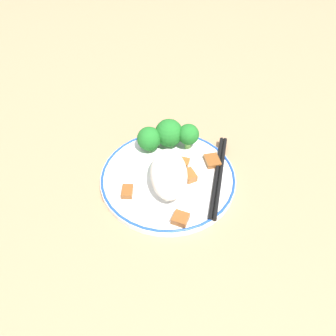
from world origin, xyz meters
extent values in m
plane|color=#9E7A56|center=(0.00, 0.00, 0.00)|extent=(3.00, 3.00, 0.00)
cylinder|color=white|center=(0.00, 0.00, 0.01)|extent=(0.25, 0.25, 0.01)
torus|color=#1E479E|center=(0.00, 0.00, 0.01)|extent=(0.25, 0.25, 0.01)
ellipsoid|color=white|center=(0.02, 0.00, 0.04)|extent=(0.11, 0.07, 0.06)
cylinder|color=#7FB756|center=(-0.08, 0.04, 0.02)|extent=(0.01, 0.01, 0.02)
sphere|color=#1E6B23|center=(-0.08, 0.04, 0.05)|extent=(0.04, 0.04, 0.04)
cylinder|color=#7FB756|center=(-0.09, 0.01, 0.02)|extent=(0.01, 0.01, 0.01)
sphere|color=#1E6B23|center=(-0.09, 0.01, 0.04)|extent=(0.06, 0.06, 0.06)
cylinder|color=#7FB756|center=(-0.07, -0.03, 0.02)|extent=(0.01, 0.01, 0.01)
sphere|color=#1E6B23|center=(-0.07, -0.03, 0.04)|extent=(0.05, 0.05, 0.05)
cube|color=brown|center=(-0.03, 0.09, 0.02)|extent=(0.04, 0.03, 0.01)
cube|color=brown|center=(0.04, -0.07, 0.02)|extent=(0.03, 0.02, 0.01)
cube|color=brown|center=(0.10, 0.01, 0.02)|extent=(0.03, 0.03, 0.01)
cube|color=brown|center=(-0.03, 0.03, 0.02)|extent=(0.03, 0.03, 0.01)
cube|color=brown|center=(0.01, 0.04, 0.02)|extent=(0.03, 0.03, 0.01)
cylinder|color=black|center=(0.01, 0.10, 0.02)|extent=(0.20, 0.06, 0.01)
cylinder|color=black|center=(0.01, 0.09, 0.02)|extent=(0.20, 0.06, 0.01)
camera|label=1|loc=(0.41, -0.02, 0.46)|focal=35.00mm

